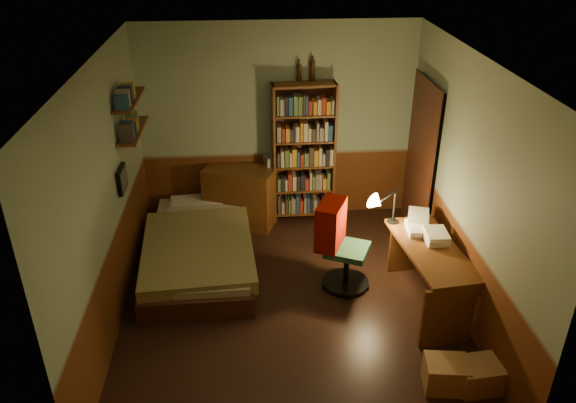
{
  "coord_description": "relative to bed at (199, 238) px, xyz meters",
  "views": [
    {
      "loc": [
        -0.39,
        -4.82,
        3.79
      ],
      "look_at": [
        0.0,
        0.25,
        1.1
      ],
      "focal_mm": 35.0,
      "sensor_mm": 36.0,
      "label": 1
    }
  ],
  "objects": [
    {
      "name": "wall_right",
      "position": [
        2.76,
        -0.87,
        0.97
      ],
      "size": [
        0.02,
        4.0,
        2.6
      ],
      "primitive_type": "cube",
      "color": "gray",
      "rests_on": "ground"
    },
    {
      "name": "doorway",
      "position": [
        2.72,
        0.43,
        0.67
      ],
      "size": [
        0.06,
        0.9,
        2.0
      ],
      "primitive_type": "cube",
      "color": "black",
      "rests_on": "ground"
    },
    {
      "name": "cardboard_box_b",
      "position": [
        2.56,
        -2.18,
        -0.2
      ],
      "size": [
        0.4,
        0.34,
        0.26
      ],
      "primitive_type": "cube",
      "rotation": [
        0.0,
        0.0,
        0.1
      ],
      "color": "#9B7044",
      "rests_on": "ground"
    },
    {
      "name": "cardboard_box_a",
      "position": [
        2.28,
        -2.15,
        -0.19
      ],
      "size": [
        0.4,
        0.34,
        0.28
      ],
      "primitive_type": "cube",
      "rotation": [
        0.0,
        0.0,
        -0.13
      ],
      "color": "#9B7044",
      "rests_on": "ground"
    },
    {
      "name": "ceiling",
      "position": [
        1.0,
        -0.87,
        2.28
      ],
      "size": [
        3.5,
        4.0,
        0.02
      ],
      "primitive_type": "cube",
      "color": "silver",
      "rests_on": "wall_back"
    },
    {
      "name": "paper_stack",
      "position": [
        2.44,
        -0.47,
        0.44
      ],
      "size": [
        0.3,
        0.35,
        0.12
      ],
      "primitive_type": "cube",
      "rotation": [
        0.0,
        0.0,
        -0.3
      ],
      "color": "silver",
      "rests_on": "desk"
    },
    {
      "name": "desk_lamp",
      "position": [
        2.17,
        -0.44,
        0.68
      ],
      "size": [
        0.21,
        0.21,
        0.6
      ],
      "primitive_type": "cone",
      "rotation": [
        0.0,
        0.0,
        0.17
      ],
      "color": "black",
      "rests_on": "desk"
    },
    {
      "name": "wall_back",
      "position": [
        1.0,
        1.14,
        0.97
      ],
      "size": [
        3.5,
        0.02,
        2.6
      ],
      "primitive_type": "cube",
      "color": "gray",
      "rests_on": "ground"
    },
    {
      "name": "desk",
      "position": [
        2.44,
        -0.99,
        0.03
      ],
      "size": [
        0.69,
        1.36,
        0.7
      ],
      "primitive_type": "cube",
      "rotation": [
        0.0,
        0.0,
        0.11
      ],
      "color": "#552E12",
      "rests_on": "ground"
    },
    {
      "name": "bottle_left",
      "position": [
        1.27,
        1.09,
        1.65
      ],
      "size": [
        0.07,
        0.07,
        0.21
      ],
      "primitive_type": "cylinder",
      "rotation": [
        0.0,
        0.0,
        0.24
      ],
      "color": "black",
      "rests_on": "bookshelf"
    },
    {
      "name": "wall_front",
      "position": [
        1.0,
        -2.88,
        0.97
      ],
      "size": [
        3.5,
        0.02,
        2.6
      ],
      "primitive_type": "cube",
      "color": "gray",
      "rests_on": "ground"
    },
    {
      "name": "wall_shelf_upper",
      "position": [
        -0.64,
        0.23,
        1.62
      ],
      "size": [
        0.2,
        0.9,
        0.03
      ],
      "primitive_type": "cube",
      "color": "#552E12",
      "rests_on": "wall_left"
    },
    {
      "name": "door_trim",
      "position": [
        2.69,
        0.43,
        0.67
      ],
      "size": [
        0.02,
        0.98,
        2.08
      ],
      "primitive_type": "cube",
      "color": "#391B10",
      "rests_on": "ground"
    },
    {
      "name": "dresser",
      "position": [
        0.48,
        0.9,
        0.07
      ],
      "size": [
        0.99,
        0.73,
        0.79
      ],
      "primitive_type": "cube",
      "rotation": [
        0.0,
        0.0,
        -0.36
      ],
      "color": "#552E12",
      "rests_on": "ground"
    },
    {
      "name": "red_jacket",
      "position": [
        1.66,
        -0.81,
        0.99
      ],
      "size": [
        0.27,
        0.45,
        0.52
      ],
      "primitive_type": "cube",
      "rotation": [
        0.0,
        0.0,
        -0.06
      ],
      "color": "#9F0E00",
      "rests_on": "office_chair"
    },
    {
      "name": "bookshelf",
      "position": [
        1.32,
        0.98,
        0.61
      ],
      "size": [
        0.82,
        0.32,
        1.87
      ],
      "primitive_type": "cube",
      "rotation": [
        0.0,
        0.0,
        0.09
      ],
      "color": "#552E12",
      "rests_on": "ground"
    },
    {
      "name": "mini_stereo",
      "position": [
        0.93,
        1.02,
        0.53
      ],
      "size": [
        0.27,
        0.24,
        0.12
      ],
      "primitive_type": "cube",
      "rotation": [
        0.0,
        0.0,
        0.36
      ],
      "color": "#B2B2B7",
      "rests_on": "dresser"
    },
    {
      "name": "wall_shelf_lower",
      "position": [
        -0.64,
        0.23,
        1.27
      ],
      "size": [
        0.2,
        0.9,
        0.03
      ],
      "primitive_type": "cube",
      "color": "#552E12",
      "rests_on": "wall_left"
    },
    {
      "name": "floor",
      "position": [
        1.0,
        -0.87,
        -0.34
      ],
      "size": [
        3.5,
        4.0,
        0.02
      ],
      "primitive_type": "cube",
      "color": "black",
      "rests_on": "ground"
    },
    {
      "name": "wall_left",
      "position": [
        -0.76,
        -0.87,
        0.97
      ],
      "size": [
        0.02,
        4.0,
        2.6
      ],
      "primitive_type": "cube",
      "color": "gray",
      "rests_on": "ground"
    },
    {
      "name": "bed",
      "position": [
        0.0,
        0.0,
        0.0
      ],
      "size": [
        1.22,
        2.22,
        0.65
      ],
      "primitive_type": "cube",
      "rotation": [
        0.0,
        0.0,
        0.02
      ],
      "color": "olive",
      "rests_on": "ground"
    },
    {
      "name": "framed_picture",
      "position": [
        -0.72,
        -0.27,
        0.92
      ],
      "size": [
        0.04,
        0.32,
        0.26
      ],
      "primitive_type": "cube",
      "color": "black",
      "rests_on": "wall_left"
    },
    {
      "name": "bottle_right",
      "position": [
        1.43,
        1.09,
        1.67
      ],
      "size": [
        0.09,
        0.09,
        0.25
      ],
      "primitive_type": "cylinder",
      "rotation": [
        0.0,
        0.0,
        -0.4
      ],
      "color": "black",
      "rests_on": "bookshelf"
    },
    {
      "name": "office_chair",
      "position": [
        1.65,
        -0.6,
        0.2
      ],
      "size": [
        0.68,
        0.64,
        1.06
      ],
      "primitive_type": "cube",
      "rotation": [
        0.0,
        0.0,
        -0.43
      ],
      "color": "#245133",
      "rests_on": "ground"
    }
  ]
}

